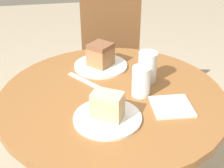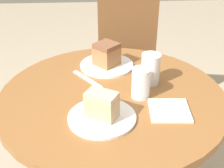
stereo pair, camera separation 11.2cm
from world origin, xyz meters
name	(u,v)px [view 1 (the left image)]	position (x,y,z in m)	size (l,w,h in m)	color
table	(112,131)	(0.00, 0.00, 0.60)	(0.83, 0.83, 0.78)	brown
chair	(111,67)	(0.13, 0.78, 0.48)	(0.48, 0.53, 0.92)	brown
plate_near	(101,66)	(-0.01, 0.22, 0.78)	(0.23, 0.23, 0.01)	white
plate_far	(107,118)	(-0.04, -0.15, 0.78)	(0.22, 0.22, 0.01)	white
cake_slice_near	(101,55)	(-0.01, 0.22, 0.83)	(0.12, 0.12, 0.09)	#9E6B42
cake_slice_far	(107,105)	(-0.04, -0.15, 0.83)	(0.12, 0.10, 0.09)	tan
glass_lemonade	(147,68)	(0.15, 0.07, 0.83)	(0.07, 0.07, 0.12)	silver
glass_water	(141,83)	(0.10, -0.03, 0.82)	(0.07, 0.07, 0.11)	silver
napkin_stack	(172,106)	(0.18, -0.12, 0.78)	(0.14, 0.14, 0.01)	silver
fork	(84,81)	(-0.09, 0.11, 0.78)	(0.12, 0.15, 0.00)	silver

